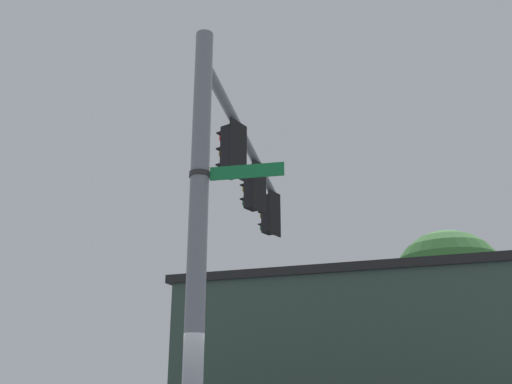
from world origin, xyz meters
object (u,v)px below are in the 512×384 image
at_px(traffic_light_nearest_pole, 231,152).
at_px(street_name_sign, 221,173).
at_px(traffic_light_mid_outer, 269,214).
at_px(traffic_light_mid_inner, 253,188).

bearing_deg(traffic_light_nearest_pole, street_name_sign, -145.90).
bearing_deg(traffic_light_nearest_pole, traffic_light_mid_outer, 23.68).
bearing_deg(traffic_light_mid_outer, street_name_sign, -152.94).
distance_m(traffic_light_nearest_pole, traffic_light_mid_outer, 4.32).
height_order(traffic_light_nearest_pole, traffic_light_mid_inner, same).
height_order(traffic_light_nearest_pole, traffic_light_mid_outer, same).
bearing_deg(traffic_light_mid_inner, traffic_light_mid_outer, 23.68).
xyz_separation_m(traffic_light_mid_inner, street_name_sign, (-3.70, -2.03, -1.28)).
xyz_separation_m(traffic_light_nearest_pole, traffic_light_mid_inner, (1.98, 0.87, 0.00)).
height_order(traffic_light_mid_inner, street_name_sign, traffic_light_mid_inner).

